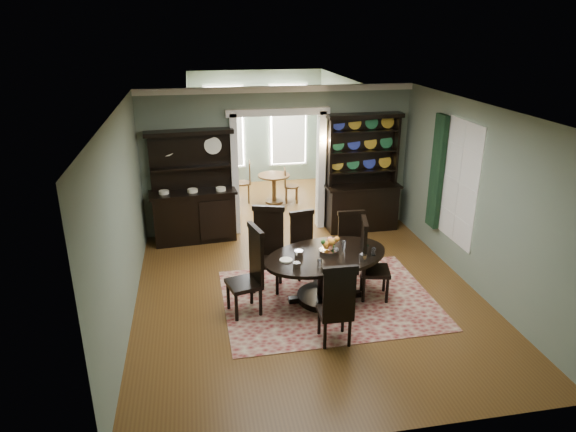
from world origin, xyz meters
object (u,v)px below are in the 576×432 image
(sideboard, at_px, (193,203))
(parlor_table, at_px, (274,185))
(dining_table, at_px, (326,269))
(welsh_dresser, at_px, (362,188))

(sideboard, relative_size, parlor_table, 2.89)
(sideboard, bearing_deg, parlor_table, 39.91)
(dining_table, bearing_deg, sideboard, 108.23)
(dining_table, distance_m, parlor_table, 4.78)
(sideboard, height_order, parlor_table, sideboard)
(sideboard, bearing_deg, welsh_dresser, -4.98)
(welsh_dresser, relative_size, parlor_table, 3.17)
(dining_table, height_order, sideboard, sideboard)
(dining_table, bearing_deg, parlor_table, 74.13)
(dining_table, distance_m, welsh_dresser, 3.25)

